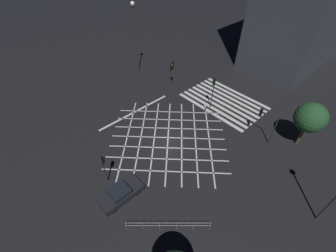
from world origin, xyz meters
name	(u,v)px	position (x,y,z in m)	size (l,w,h in m)	color
ground_plane	(168,138)	(0.00, 0.00, 0.00)	(200.00, 200.00, 0.00)	black
road_markings	(202,113)	(0.29, -6.20, 0.00)	(15.92, 21.74, 0.01)	silver
traffic_light_median_south	(213,87)	(0.39, -7.96, 3.16)	(0.36, 0.39, 4.43)	#2D2D30
traffic_light_sw_main	(267,119)	(-7.11, -7.74, 2.89)	(2.16, 0.36, 3.95)	#2D2D30
traffic_light_se_main	(171,70)	(8.14, -8.11, 2.42)	(0.39, 0.36, 3.37)	#2D2D30
traffic_light_se_cross	(173,69)	(7.55, -7.83, 2.86)	(0.36, 0.39, 4.00)	#2D2D30
traffic_light_median_north	(103,163)	(-0.38, 8.09, 2.62)	(0.36, 0.39, 3.66)	#2D2D30
street_lamp_east	(134,21)	(14.81, -6.99, 7.77)	(0.62, 0.62, 10.37)	#2D2D30
street_tree_near	(310,118)	(-10.36, -9.97, 3.77)	(3.13, 3.13, 5.36)	brown
waiting_car	(121,193)	(-2.65, 8.15, 0.58)	(1.82, 4.05, 1.24)	black
pedestrian_railing	(168,225)	(-7.62, 6.97, 0.67)	(4.57, 4.98, 1.05)	#9EA0A5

